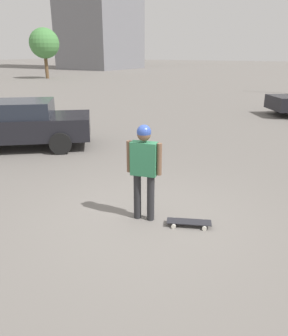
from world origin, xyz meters
The scene contains 5 objects.
ground_plane centered at (0.00, 0.00, 0.00)m, with size 220.00×220.00×0.00m, color slate.
person centered at (0.00, 0.00, 1.08)m, with size 0.62×0.30×1.77m.
skateboard centered at (-0.83, -0.15, 0.07)m, with size 0.81×0.50×0.09m.
car_parked_near centered at (5.87, -2.13, 0.78)m, with size 4.78×4.34×1.49m.
tree_distant centered at (26.33, -23.54, 3.77)m, with size 3.28×3.28×5.44m.
Camera 1 is at (-2.70, 4.69, 2.92)m, focal length 35.00 mm.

